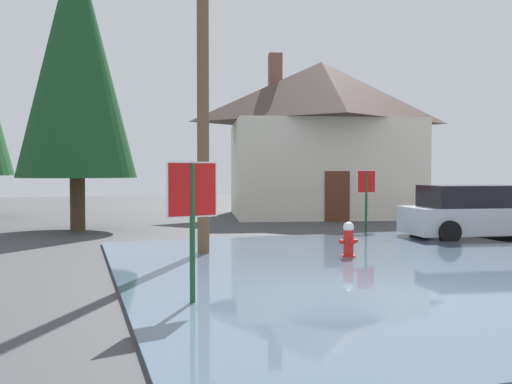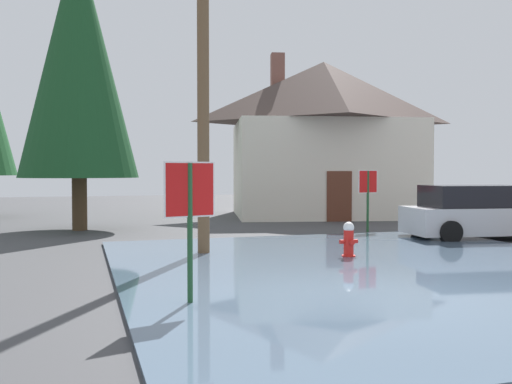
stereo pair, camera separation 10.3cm
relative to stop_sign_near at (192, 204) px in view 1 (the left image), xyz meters
name	(u,v)px [view 1 (the left image)]	position (x,y,z in m)	size (l,w,h in m)	color
ground_plane	(367,301)	(2.72, -0.21, -1.57)	(80.00, 80.00, 0.10)	#424244
flood_puddle	(384,269)	(4.25, 1.93, -1.48)	(10.43, 11.84, 0.07)	#4C6075
lane_stop_bar	(360,326)	(1.86, -1.64, -1.51)	(3.66, 0.30, 0.01)	silver
stop_sign_near	(192,204)	(0.00, 0.00, 0.00)	(0.78, 0.24, 2.13)	#1E4C28
fire_hydrant	(349,241)	(4.24, 3.45, -1.10)	(0.43, 0.37, 0.85)	red
utility_pole	(203,49)	(1.25, 5.01, 3.31)	(1.60, 0.28, 9.29)	brown
stop_sign_far	(366,188)	(7.46, 8.62, -0.08)	(0.74, 0.16, 2.03)	#1E4C28
house	(321,136)	(8.90, 15.50, 2.05)	(9.51, 8.07, 7.41)	silver
parked_car	(480,213)	(9.73, 5.91, -0.76)	(4.79, 2.52, 1.58)	silver
pine_tree_mid_left	(76,57)	(-1.55, 12.03, 4.30)	(3.95, 3.95, 9.88)	#4C3823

